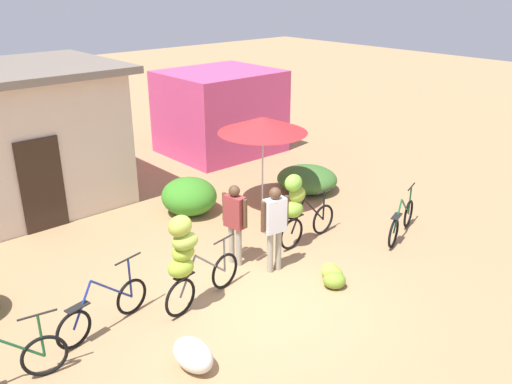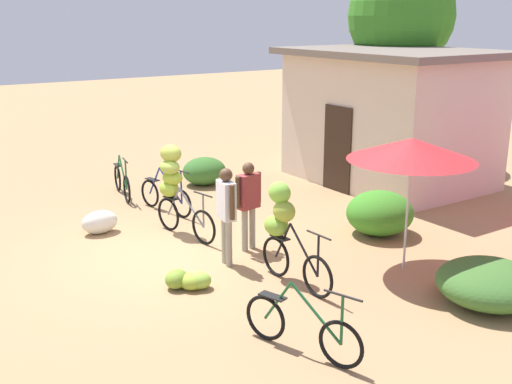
# 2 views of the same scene
# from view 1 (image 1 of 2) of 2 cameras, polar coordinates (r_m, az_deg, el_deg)

# --- Properties ---
(ground_plane) EXTENTS (60.00, 60.00, 0.00)m
(ground_plane) POSITION_cam_1_polar(r_m,az_deg,el_deg) (9.15, 0.35, -11.62)
(ground_plane) COLOR #A68056
(building_low) EXTENTS (4.94, 3.78, 3.23)m
(building_low) POSITION_cam_1_polar(r_m,az_deg,el_deg) (13.40, -24.61, 5.10)
(building_low) COLOR beige
(building_low) RESTS_ON ground
(shop_pink) EXTENTS (3.20, 2.80, 2.46)m
(shop_pink) POSITION_cam_1_polar(r_m,az_deg,el_deg) (16.51, -3.81, 8.46)
(shop_pink) COLOR #CF447B
(shop_pink) RESTS_ON ground
(hedge_bush_front_right) EXTENTS (1.24, 1.28, 0.83)m
(hedge_bush_front_right) POSITION_cam_1_polar(r_m,az_deg,el_deg) (12.30, -7.08, -0.44)
(hedge_bush_front_right) COLOR #3B8725
(hedge_bush_front_right) RESTS_ON ground
(hedge_bush_mid) EXTENTS (1.50, 1.52, 0.62)m
(hedge_bush_mid) POSITION_cam_1_polar(r_m,az_deg,el_deg) (13.60, 5.41, 1.38)
(hedge_bush_mid) COLOR #3C6C2C
(hedge_bush_mid) RESTS_ON ground
(market_umbrella) EXTENTS (2.01, 2.01, 2.18)m
(market_umbrella) POSITION_cam_1_polar(r_m,az_deg,el_deg) (11.99, 0.72, 7.13)
(market_umbrella) COLOR beige
(market_umbrella) RESTS_ON ground
(bicycle_leftmost) EXTENTS (1.67, 0.38, 0.98)m
(bicycle_leftmost) POSITION_cam_1_polar(r_m,az_deg,el_deg) (8.04, -25.32, -16.39)
(bicycle_leftmost) COLOR black
(bicycle_leftmost) RESTS_ON ground
(bicycle_near_pile) EXTENTS (1.66, 0.39, 1.00)m
(bicycle_near_pile) POSITION_cam_1_polar(r_m,az_deg,el_deg) (8.68, -15.76, -11.92)
(bicycle_near_pile) COLOR black
(bicycle_near_pile) RESTS_ON ground
(bicycle_center_loaded) EXTENTS (1.69, 0.49, 1.69)m
(bicycle_center_loaded) POSITION_cam_1_polar(r_m,az_deg,el_deg) (8.54, -7.31, -6.59)
(bicycle_center_loaded) COLOR black
(bicycle_center_loaded) RESTS_ON ground
(bicycle_by_shop) EXTENTS (1.63, 0.41, 1.55)m
(bicycle_by_shop) POSITION_cam_1_polar(r_m,az_deg,el_deg) (10.57, 4.49, -1.33)
(bicycle_by_shop) COLOR black
(bicycle_by_shop) RESTS_ON ground
(bicycle_rightmost) EXTENTS (1.63, 0.59, 0.94)m
(bicycle_rightmost) POSITION_cam_1_polar(r_m,az_deg,el_deg) (11.55, 15.12, -3.03)
(bicycle_rightmost) COLOR black
(bicycle_rightmost) RESTS_ON ground
(banana_pile_on_ground) EXTENTS (0.72, 0.79, 0.29)m
(banana_pile_on_ground) POSITION_cam_1_polar(r_m,az_deg,el_deg) (9.72, 8.12, -8.74)
(banana_pile_on_ground) COLOR #93AF33
(banana_pile_on_ground) RESTS_ON ground
(produce_sack) EXTENTS (0.47, 0.72, 0.44)m
(produce_sack) POSITION_cam_1_polar(r_m,az_deg,el_deg) (7.78, -6.68, -16.73)
(produce_sack) COLOR silver
(produce_sack) RESTS_ON ground
(person_vendor) EXTENTS (0.57, 0.26, 1.65)m
(person_vendor) POSITION_cam_1_polar(r_m,az_deg,el_deg) (9.60, 1.99, -3.06)
(person_vendor) COLOR gray
(person_vendor) RESTS_ON ground
(person_bystander) EXTENTS (0.26, 0.57, 1.58)m
(person_bystander) POSITION_cam_1_polar(r_m,az_deg,el_deg) (9.85, -2.26, -2.66)
(person_bystander) COLOR gray
(person_bystander) RESTS_ON ground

